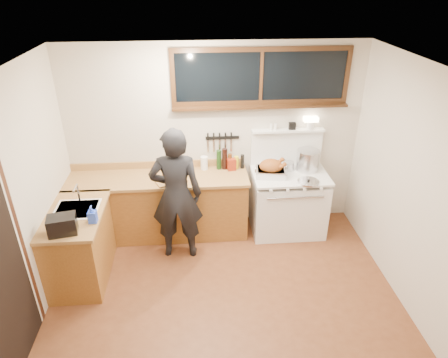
{
  "coord_description": "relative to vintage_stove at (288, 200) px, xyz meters",
  "views": [
    {
      "loc": [
        -0.29,
        -3.34,
        3.38
      ],
      "look_at": [
        0.05,
        0.85,
        1.15
      ],
      "focal_mm": 32.0,
      "sensor_mm": 36.0,
      "label": 1
    }
  ],
  "objects": [
    {
      "name": "ground_plane",
      "position": [
        -1.0,
        -1.41,
        -0.48
      ],
      "size": [
        4.0,
        3.5,
        0.02
      ],
      "primitive_type": "cube",
      "color": "#5A2D17"
    },
    {
      "name": "room_shell",
      "position": [
        -1.0,
        -1.41,
        1.18
      ],
      "size": [
        4.1,
        3.6,
        2.65
      ],
      "color": "beige",
      "rests_on": "ground"
    },
    {
      "name": "counter_back",
      "position": [
        -1.8,
        0.04,
        -0.01
      ],
      "size": [
        2.44,
        0.64,
        1.0
      ],
      "color": "brown",
      "rests_on": "ground"
    },
    {
      "name": "counter_left",
      "position": [
        -2.7,
        -0.79,
        -0.02
      ],
      "size": [
        0.64,
        1.09,
        0.9
      ],
      "color": "brown",
      "rests_on": "ground"
    },
    {
      "name": "sink_unit",
      "position": [
        -2.68,
        -0.71,
        0.38
      ],
      "size": [
        0.5,
        0.45,
        0.37
      ],
      "color": "white",
      "rests_on": "counter_left"
    },
    {
      "name": "vintage_stove",
      "position": [
        0.0,
        0.0,
        0.0
      ],
      "size": [
        1.02,
        0.74,
        1.6
      ],
      "color": "white",
      "rests_on": "ground"
    },
    {
      "name": "back_window",
      "position": [
        -0.4,
        0.31,
        1.6
      ],
      "size": [
        2.32,
        0.13,
        0.77
      ],
      "color": "black",
      "rests_on": "room_shell"
    },
    {
      "name": "left_doorway",
      "position": [
        -2.99,
        -1.96,
        0.62
      ],
      "size": [
        0.02,
        1.04,
        2.17
      ],
      "color": "black",
      "rests_on": "ground"
    },
    {
      "name": "knife_strip",
      "position": [
        -0.92,
        0.32,
        0.84
      ],
      "size": [
        0.46,
        0.03,
        0.28
      ],
      "color": "black",
      "rests_on": "room_shell"
    },
    {
      "name": "man",
      "position": [
        -1.54,
        -0.45,
        0.42
      ],
      "size": [
        0.66,
        0.45,
        1.77
      ],
      "color": "black",
      "rests_on": "ground"
    },
    {
      "name": "soap_bottle",
      "position": [
        -2.43,
        -0.98,
        0.53
      ],
      "size": [
        0.09,
        0.1,
        0.2
      ],
      "color": "blue",
      "rests_on": "counter_left"
    },
    {
      "name": "toaster",
      "position": [
        -2.7,
        -1.17,
        0.53
      ],
      "size": [
        0.32,
        0.25,
        0.2
      ],
      "color": "black",
      "rests_on": "counter_left"
    },
    {
      "name": "cutting_board",
      "position": [
        -1.62,
        -0.07,
        0.48
      ],
      "size": [
        0.47,
        0.43,
        0.14
      ],
      "color": "#9F743F",
      "rests_on": "counter_back"
    },
    {
      "name": "roast_turkey",
      "position": [
        -0.27,
        -0.04,
        0.53
      ],
      "size": [
        0.44,
        0.35,
        0.24
      ],
      "color": "silver",
      "rests_on": "vintage_stove"
    },
    {
      "name": "stockpot",
      "position": [
        0.26,
        0.09,
        0.58
      ],
      "size": [
        0.33,
        0.33,
        0.29
      ],
      "color": "silver",
      "rests_on": "vintage_stove"
    },
    {
      "name": "saucepan",
      "position": [
        0.0,
        0.12,
        0.49
      ],
      "size": [
        0.2,
        0.28,
        0.11
      ],
      "color": "silver",
      "rests_on": "vintage_stove"
    },
    {
      "name": "pot_lid",
      "position": [
        0.18,
        -0.28,
        0.44
      ],
      "size": [
        0.36,
        0.36,
        0.04
      ],
      "color": "silver",
      "rests_on": "vintage_stove"
    },
    {
      "name": "coffee_tin",
      "position": [
        -0.79,
        0.17,
        0.51
      ],
      "size": [
        0.13,
        0.11,
        0.16
      ],
      "color": "maroon",
      "rests_on": "counter_back"
    },
    {
      "name": "pitcher",
      "position": [
        -1.16,
        0.23,
        0.52
      ],
      "size": [
        0.11,
        0.11,
        0.19
      ],
      "color": "white",
      "rests_on": "counter_back"
    },
    {
      "name": "bottle_cluster",
      "position": [
        -0.84,
        0.22,
        0.56
      ],
      "size": [
        0.39,
        0.07,
        0.3
      ],
      "color": "black",
      "rests_on": "counter_back"
    }
  ]
}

